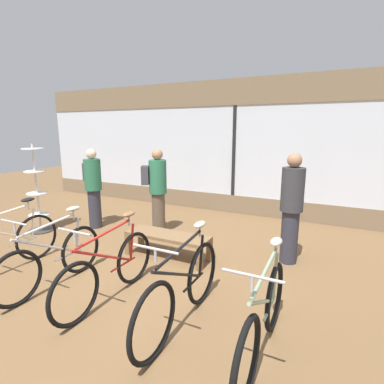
# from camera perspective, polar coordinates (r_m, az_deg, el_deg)

# --- Properties ---
(ground_plane) EXTENTS (24.00, 24.00, 0.00)m
(ground_plane) POSITION_cam_1_polar(r_m,az_deg,el_deg) (4.28, -10.97, -16.95)
(ground_plane) COLOR brown
(shop_back_wall) EXTENTS (12.00, 0.08, 3.20)m
(shop_back_wall) POSITION_cam_1_polar(r_m,az_deg,el_deg) (7.34, 8.07, 8.54)
(shop_back_wall) COLOR #7A664C
(shop_back_wall) RESTS_ON ground_plane
(bicycle_far_left) EXTENTS (0.46, 1.72, 1.04)m
(bicycle_far_left) POSITION_cam_1_polar(r_m,az_deg,el_deg) (5.17, -31.85, -8.56)
(bicycle_far_left) COLOR black
(bicycle_far_left) RESTS_ON ground_plane
(bicycle_left) EXTENTS (0.46, 1.66, 1.02)m
(bicycle_left) POSITION_cam_1_polar(r_m,az_deg,el_deg) (4.41, -25.01, -11.52)
(bicycle_left) COLOR black
(bicycle_left) RESTS_ON ground_plane
(bicycle_center) EXTENTS (0.46, 1.72, 1.03)m
(bicycle_center) POSITION_cam_1_polar(r_m,az_deg,el_deg) (3.86, -15.53, -14.10)
(bicycle_center) COLOR black
(bicycle_center) RESTS_ON ground_plane
(bicycle_right) EXTENTS (0.46, 1.78, 1.05)m
(bicycle_right) POSITION_cam_1_polar(r_m,az_deg,el_deg) (3.29, -1.90, -18.19)
(bicycle_right) COLOR black
(bicycle_right) RESTS_ON ground_plane
(bicycle_far_right) EXTENTS (0.46, 1.70, 1.03)m
(bicycle_far_right) POSITION_cam_1_polar(r_m,az_deg,el_deg) (2.97, 13.41, -22.52)
(bicycle_far_right) COLOR black
(bicycle_far_right) RESTS_ON ground_plane
(accessory_rack) EXTENTS (0.48, 0.48, 1.78)m
(accessory_rack) POSITION_cam_1_polar(r_m,az_deg,el_deg) (6.76, -27.35, -0.75)
(accessory_rack) COLOR #333333
(accessory_rack) RESTS_ON ground_plane
(display_bench) EXTENTS (1.40, 0.44, 0.40)m
(display_bench) POSITION_cam_1_polar(r_m,az_deg,el_deg) (4.89, -4.68, -8.74)
(display_bench) COLOR brown
(display_bench) RESTS_ON ground_plane
(customer_near_rack) EXTENTS (0.48, 0.48, 1.71)m
(customer_near_rack) POSITION_cam_1_polar(r_m,az_deg,el_deg) (4.79, 18.41, -2.65)
(customer_near_rack) COLOR #2D2D38
(customer_near_rack) RESTS_ON ground_plane
(customer_by_window) EXTENTS (0.56, 0.48, 1.68)m
(customer_by_window) POSITION_cam_1_polar(r_m,az_deg,el_deg) (5.90, -6.67, 0.63)
(customer_by_window) COLOR brown
(customer_by_window) RESTS_ON ground_plane
(customer_mid_floor) EXTENTS (0.56, 0.48, 1.66)m
(customer_mid_floor) POSITION_cam_1_polar(r_m,az_deg,el_deg) (6.56, -18.33, 1.14)
(customer_mid_floor) COLOR #2D2D38
(customer_mid_floor) RESTS_ON ground_plane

